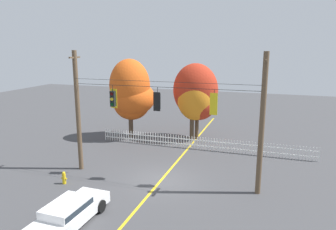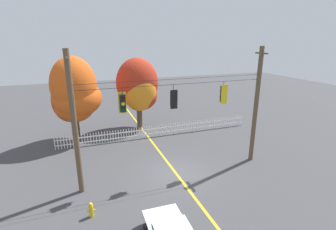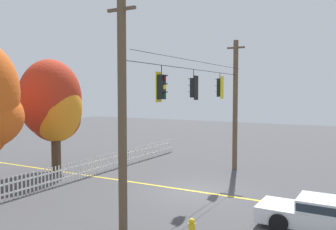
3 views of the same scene
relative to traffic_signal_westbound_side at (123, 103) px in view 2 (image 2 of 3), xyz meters
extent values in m
plane|color=#424244|center=(3.19, -0.01, -4.96)|extent=(80.00, 80.00, 0.00)
cube|color=gold|center=(3.19, -0.01, -4.95)|extent=(0.16, 36.00, 0.01)
cylinder|color=brown|center=(-2.59, -0.01, -1.00)|extent=(0.30, 0.30, 7.91)
cylinder|color=brown|center=(8.97, -0.01, -1.00)|extent=(0.30, 0.30, 7.91)
cube|color=brown|center=(-2.59, -0.01, 2.50)|extent=(0.10, 1.10, 0.10)
cube|color=brown|center=(8.97, -0.01, 2.50)|extent=(0.10, 1.10, 0.10)
cylinder|color=black|center=(3.19, -0.01, 0.85)|extent=(11.36, 0.02, 0.02)
cylinder|color=black|center=(3.19, -0.26, 1.20)|extent=(11.36, 0.02, 0.02)
cylinder|color=black|center=(0.00, -0.01, 0.67)|extent=(0.03, 0.03, 0.37)
cube|color=yellow|center=(0.00, 0.12, 0.00)|extent=(0.43, 0.02, 1.20)
cube|color=black|center=(0.00, -0.01, 0.00)|extent=(0.30, 0.24, 0.97)
cylinder|color=#410706|center=(0.00, -0.14, 0.32)|extent=(0.20, 0.03, 0.20)
cube|color=black|center=(0.00, -0.19, 0.43)|extent=(0.22, 0.12, 0.06)
cylinder|color=yellow|center=(0.00, -0.14, 0.00)|extent=(0.20, 0.03, 0.20)
cube|color=black|center=(0.00, -0.19, 0.11)|extent=(0.22, 0.12, 0.06)
cylinder|color=#073513|center=(0.00, -0.14, -0.33)|extent=(0.20, 0.03, 0.20)
cube|color=black|center=(0.00, -0.19, -0.21)|extent=(0.22, 0.12, 0.06)
cylinder|color=black|center=(2.96, -0.01, 0.65)|extent=(0.03, 0.03, 0.40)
cube|color=black|center=(2.96, -0.14, 0.00)|extent=(0.43, 0.02, 1.13)
cube|color=black|center=(2.96, -0.01, 0.00)|extent=(0.30, 0.24, 0.91)
cylinder|color=#410706|center=(2.96, 0.13, 0.30)|extent=(0.20, 0.03, 0.20)
cube|color=black|center=(2.96, 0.17, 0.42)|extent=(0.22, 0.12, 0.06)
cylinder|color=yellow|center=(2.96, 0.13, 0.00)|extent=(0.20, 0.03, 0.20)
cube|color=black|center=(2.96, 0.17, 0.11)|extent=(0.22, 0.12, 0.06)
cylinder|color=#073513|center=(2.96, 0.13, -0.30)|extent=(0.20, 0.03, 0.20)
cube|color=black|center=(2.96, 0.17, -0.19)|extent=(0.22, 0.12, 0.06)
cylinder|color=black|center=(6.33, -0.01, 0.70)|extent=(0.03, 0.03, 0.31)
cube|color=yellow|center=(6.33, -0.14, 0.05)|extent=(0.43, 0.02, 1.24)
cube|color=black|center=(6.33, -0.01, 0.05)|extent=(0.30, 0.24, 1.00)
cylinder|color=#410706|center=(6.33, 0.13, 0.38)|extent=(0.20, 0.03, 0.20)
cube|color=black|center=(6.33, 0.17, 0.49)|extent=(0.22, 0.12, 0.06)
cylinder|color=yellow|center=(6.33, 0.13, 0.05)|extent=(0.20, 0.03, 0.20)
cube|color=black|center=(6.33, 0.17, 0.16)|extent=(0.22, 0.12, 0.06)
cylinder|color=#073513|center=(6.33, 0.13, -0.29)|extent=(0.20, 0.03, 0.20)
cube|color=black|center=(6.33, 0.17, -0.17)|extent=(0.22, 0.12, 0.06)
cube|color=white|center=(-4.37, 6.51, -4.44)|extent=(0.06, 0.04, 1.03)
cube|color=white|center=(-4.15, 6.51, -4.44)|extent=(0.06, 0.04, 1.03)
cube|color=white|center=(-3.92, 6.51, -4.44)|extent=(0.06, 0.04, 1.03)
cube|color=white|center=(-3.70, 6.51, -4.44)|extent=(0.06, 0.04, 1.03)
cube|color=white|center=(-3.47, 6.51, -4.44)|extent=(0.06, 0.04, 1.03)
cube|color=white|center=(-3.25, 6.51, -4.44)|extent=(0.06, 0.04, 1.03)
cube|color=white|center=(-3.03, 6.51, -4.44)|extent=(0.06, 0.04, 1.03)
cube|color=white|center=(-2.80, 6.51, -4.44)|extent=(0.06, 0.04, 1.03)
cube|color=white|center=(-2.58, 6.51, -4.44)|extent=(0.06, 0.04, 1.03)
cube|color=white|center=(-2.35, 6.51, -4.44)|extent=(0.06, 0.04, 1.03)
cube|color=white|center=(-2.13, 6.51, -4.44)|extent=(0.06, 0.04, 1.03)
cube|color=white|center=(-1.90, 6.51, -4.44)|extent=(0.06, 0.04, 1.03)
cube|color=white|center=(-1.68, 6.51, -4.44)|extent=(0.06, 0.04, 1.03)
cube|color=white|center=(-1.45, 6.51, -4.44)|extent=(0.06, 0.04, 1.03)
cube|color=white|center=(-1.23, 6.51, -4.44)|extent=(0.06, 0.04, 1.03)
cube|color=white|center=(-1.01, 6.51, -4.44)|extent=(0.06, 0.04, 1.03)
cube|color=white|center=(-0.78, 6.51, -4.44)|extent=(0.06, 0.04, 1.03)
cube|color=white|center=(-0.56, 6.51, -4.44)|extent=(0.06, 0.04, 1.03)
cube|color=white|center=(-0.33, 6.51, -4.44)|extent=(0.06, 0.04, 1.03)
cube|color=white|center=(-0.11, 6.51, -4.44)|extent=(0.06, 0.04, 1.03)
cube|color=white|center=(0.12, 6.51, -4.44)|extent=(0.06, 0.04, 1.03)
cube|color=white|center=(0.34, 6.51, -4.44)|extent=(0.06, 0.04, 1.03)
cube|color=white|center=(0.57, 6.51, -4.44)|extent=(0.06, 0.04, 1.03)
cube|color=white|center=(0.79, 6.51, -4.44)|extent=(0.06, 0.04, 1.03)
cube|color=white|center=(1.02, 6.51, -4.44)|extent=(0.06, 0.04, 1.03)
cube|color=white|center=(1.24, 6.51, -4.44)|extent=(0.06, 0.04, 1.03)
cube|color=white|center=(1.46, 6.51, -4.44)|extent=(0.06, 0.04, 1.03)
cube|color=white|center=(1.69, 6.51, -4.44)|extent=(0.06, 0.04, 1.03)
cube|color=white|center=(1.91, 6.51, -4.44)|extent=(0.06, 0.04, 1.03)
cube|color=white|center=(2.14, 6.51, -4.44)|extent=(0.06, 0.04, 1.03)
cube|color=white|center=(2.36, 6.51, -4.44)|extent=(0.06, 0.04, 1.03)
cube|color=white|center=(2.59, 6.51, -4.44)|extent=(0.06, 0.04, 1.03)
cube|color=white|center=(2.81, 6.51, -4.44)|extent=(0.06, 0.04, 1.03)
cube|color=white|center=(3.04, 6.51, -4.44)|extent=(0.06, 0.04, 1.03)
cube|color=white|center=(3.26, 6.51, -4.44)|extent=(0.06, 0.04, 1.03)
cube|color=white|center=(3.49, 6.51, -4.44)|extent=(0.06, 0.04, 1.03)
cube|color=white|center=(3.71, 6.51, -4.44)|extent=(0.06, 0.04, 1.03)
cube|color=white|center=(3.93, 6.51, -4.44)|extent=(0.06, 0.04, 1.03)
cube|color=white|center=(4.16, 6.51, -4.44)|extent=(0.06, 0.04, 1.03)
cube|color=white|center=(4.38, 6.51, -4.44)|extent=(0.06, 0.04, 1.03)
cube|color=white|center=(4.61, 6.51, -4.44)|extent=(0.06, 0.04, 1.03)
cube|color=white|center=(4.83, 6.51, -4.44)|extent=(0.06, 0.04, 1.03)
cube|color=white|center=(5.06, 6.51, -4.44)|extent=(0.06, 0.04, 1.03)
cube|color=white|center=(5.28, 6.51, -4.44)|extent=(0.06, 0.04, 1.03)
cube|color=white|center=(5.51, 6.51, -4.44)|extent=(0.06, 0.04, 1.03)
cube|color=white|center=(5.73, 6.51, -4.44)|extent=(0.06, 0.04, 1.03)
cube|color=white|center=(5.95, 6.51, -4.44)|extent=(0.06, 0.04, 1.03)
cube|color=white|center=(6.18, 6.51, -4.44)|extent=(0.06, 0.04, 1.03)
cube|color=white|center=(6.40, 6.51, -4.44)|extent=(0.06, 0.04, 1.03)
cube|color=white|center=(6.63, 6.51, -4.44)|extent=(0.06, 0.04, 1.03)
cube|color=white|center=(6.85, 6.51, -4.44)|extent=(0.06, 0.04, 1.03)
cube|color=white|center=(7.08, 6.51, -4.44)|extent=(0.06, 0.04, 1.03)
cube|color=white|center=(7.30, 6.51, -4.44)|extent=(0.06, 0.04, 1.03)
cube|color=white|center=(7.53, 6.51, -4.44)|extent=(0.06, 0.04, 1.03)
cube|color=white|center=(7.75, 6.51, -4.44)|extent=(0.06, 0.04, 1.03)
cube|color=white|center=(7.98, 6.51, -4.44)|extent=(0.06, 0.04, 1.03)
cube|color=white|center=(8.20, 6.51, -4.44)|extent=(0.06, 0.04, 1.03)
cube|color=white|center=(8.42, 6.51, -4.44)|extent=(0.06, 0.04, 1.03)
cube|color=white|center=(8.65, 6.51, -4.44)|extent=(0.06, 0.04, 1.03)
cube|color=white|center=(8.87, 6.51, -4.44)|extent=(0.06, 0.04, 1.03)
cube|color=white|center=(9.10, 6.51, -4.44)|extent=(0.06, 0.04, 1.03)
cube|color=white|center=(9.32, 6.51, -4.44)|extent=(0.06, 0.04, 1.03)
cube|color=white|center=(9.55, 6.51, -4.44)|extent=(0.06, 0.04, 1.03)
cube|color=white|center=(9.77, 6.51, -4.44)|extent=(0.06, 0.04, 1.03)
cube|color=white|center=(10.00, 6.51, -4.44)|extent=(0.06, 0.04, 1.03)
cube|color=white|center=(10.22, 6.51, -4.44)|extent=(0.06, 0.04, 1.03)
cube|color=white|center=(10.44, 6.51, -4.44)|extent=(0.06, 0.04, 1.03)
cube|color=white|center=(10.67, 6.51, -4.44)|extent=(0.06, 0.04, 1.03)
cube|color=white|center=(10.89, 6.51, -4.44)|extent=(0.06, 0.04, 1.03)
cube|color=white|center=(11.12, 6.51, -4.44)|extent=(0.06, 0.04, 1.03)
cube|color=white|center=(11.34, 6.51, -4.44)|extent=(0.06, 0.04, 1.03)
cube|color=white|center=(11.57, 6.51, -4.44)|extent=(0.06, 0.04, 1.03)
cube|color=white|center=(11.79, 6.51, -4.44)|extent=(0.06, 0.04, 1.03)
cube|color=white|center=(12.02, 6.51, -4.44)|extent=(0.06, 0.04, 1.03)
cube|color=white|center=(12.24, 6.51, -4.44)|extent=(0.06, 0.04, 1.03)
cube|color=white|center=(12.47, 6.51, -4.44)|extent=(0.06, 0.04, 1.03)
cube|color=white|center=(12.69, 6.51, -4.44)|extent=(0.06, 0.04, 1.03)
cube|color=white|center=(12.91, 6.51, -4.44)|extent=(0.06, 0.04, 1.03)
cube|color=white|center=(4.27, 6.54, -4.65)|extent=(17.29, 0.03, 0.08)
cube|color=white|center=(4.27, 6.54, -4.22)|extent=(17.29, 0.03, 0.08)
cylinder|color=brown|center=(-2.72, 8.21, -3.79)|extent=(0.35, 0.35, 2.33)
ellipsoid|color=#DB5619|center=(-2.63, 8.33, -1.78)|extent=(3.39, 2.97, 3.18)
ellipsoid|color=#DB5619|center=(-2.36, 8.13, -1.34)|extent=(3.94, 3.71, 3.04)
ellipsoid|color=#DB5619|center=(-2.55, 7.88, -0.22)|extent=(3.60, 3.36, 4.69)
cylinder|color=#473828|center=(-2.63, 8.12, -3.74)|extent=(0.38, 0.38, 2.44)
ellipsoid|color=#B22D19|center=(-2.98, 8.31, -1.50)|extent=(2.84, 2.35, 3.68)
ellipsoid|color=#B22D19|center=(-2.65, 8.17, -0.88)|extent=(3.21, 3.00, 3.99)
cylinder|color=#473828|center=(2.90, 8.79, -3.60)|extent=(0.37, 0.37, 2.71)
ellipsoid|color=orange|center=(3.09, 8.98, -1.15)|extent=(3.19, 2.67, 4.00)
ellipsoid|color=orange|center=(2.85, 9.23, -1.01)|extent=(3.11, 2.92, 3.05)
cylinder|color=brown|center=(3.20, 9.41, -3.71)|extent=(0.34, 0.34, 2.50)
ellipsoid|color=#B22D19|center=(3.32, 9.37, -1.75)|extent=(3.08, 2.97, 2.87)
ellipsoid|color=#B22D19|center=(3.01, 9.42, -0.58)|extent=(3.94, 3.36, 4.67)
cylinder|color=black|center=(1.63, -4.66, -4.64)|extent=(0.19, 0.64, 0.64)
cube|color=white|center=(0.37, -3.77, -4.41)|extent=(0.20, 0.04, 0.10)
cube|color=white|center=(1.28, -3.79, -4.41)|extent=(0.20, 0.04, 0.10)
cylinder|color=gold|center=(-2.21, -2.40, -4.65)|extent=(0.22, 0.22, 0.61)
sphere|color=gold|center=(-2.21, -2.40, -4.28)|extent=(0.20, 0.20, 0.20)
cylinder|color=gold|center=(-2.36, -2.40, -4.62)|extent=(0.08, 0.08, 0.08)
cylinder|color=gold|center=(-2.06, -2.40, -4.62)|extent=(0.08, 0.08, 0.08)
camera|label=1|loc=(9.36, -17.35, 3.22)|focal=33.85mm
camera|label=2|loc=(-2.20, -13.32, 3.38)|focal=26.74mm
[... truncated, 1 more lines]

